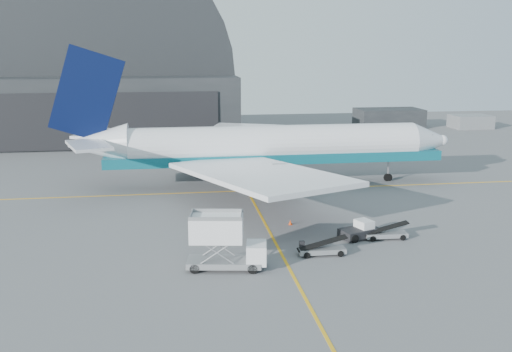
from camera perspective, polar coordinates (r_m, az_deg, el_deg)
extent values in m
plane|color=#565659|center=(50.41, 2.13, -7.01)|extent=(200.00, 200.00, 0.00)
cube|color=gold|center=(69.33, -0.86, -1.48)|extent=(80.00, 0.25, 0.02)
cube|color=gold|center=(48.56, 2.56, -7.79)|extent=(0.25, 40.00, 0.02)
cube|color=black|center=(112.97, -15.16, 6.68)|extent=(50.00, 28.00, 12.00)
cube|color=black|center=(99.17, -16.04, 5.27)|extent=(42.00, 0.40, 9.50)
cube|color=black|center=(128.64, 13.08, 4.79)|extent=(14.00, 8.00, 4.00)
cube|color=gray|center=(132.26, 20.61, 4.51)|extent=(8.00, 6.00, 2.80)
cylinder|color=white|center=(71.35, 1.94, 3.18)|extent=(35.96, 4.79, 4.79)
cone|color=white|center=(77.50, 16.82, 3.40)|extent=(4.40, 4.79, 4.79)
sphere|color=white|center=(78.36, 18.14, 3.41)|extent=(1.40, 1.40, 1.40)
cone|color=white|center=(70.69, -15.47, 3.12)|extent=(6.99, 4.79, 4.79)
cube|color=black|center=(76.91, 16.03, 3.84)|extent=(2.60, 2.20, 0.70)
cube|color=#0C5967|center=(71.62, 1.94, 1.95)|extent=(41.95, 4.84, 1.20)
cube|color=white|center=(59.28, 0.20, 0.23)|extent=(18.42, 24.49, 1.46)
cube|color=white|center=(82.67, -2.28, 3.79)|extent=(18.42, 24.49, 1.46)
cube|color=white|center=(66.26, -16.39, 2.98)|extent=(6.12, 8.36, 0.35)
cube|color=white|center=(75.07, -15.48, 4.12)|extent=(6.12, 8.36, 0.35)
cube|color=#060F32|center=(70.13, -16.58, 7.84)|extent=(9.26, 0.50, 11.51)
cylinder|color=gray|center=(63.97, 2.32, -0.31)|extent=(5.19, 2.70, 2.70)
cylinder|color=gray|center=(79.40, 0.19, 2.26)|extent=(5.19, 2.70, 2.70)
cylinder|color=#A5A5AA|center=(76.14, 13.09, 0.55)|extent=(0.28, 0.28, 2.80)
cylinder|color=black|center=(76.34, 13.05, -0.15)|extent=(1.10, 0.35, 1.10)
cylinder|color=black|center=(68.87, 0.75, -1.11)|extent=(1.30, 0.45, 1.30)
cylinder|color=black|center=(75.02, -0.02, 0.04)|extent=(1.30, 0.45, 1.30)
cube|color=gray|center=(45.39, -3.18, -8.59)|extent=(6.11, 3.20, 0.49)
cube|color=silver|center=(45.02, 0.04, -7.69)|extent=(1.88, 2.44, 1.55)
cube|color=black|center=(44.94, 0.98, -7.40)|extent=(0.36, 1.83, 0.87)
cube|color=silver|center=(44.50, -3.97, -5.26)|extent=(4.40, 3.02, 1.94)
cylinder|color=black|center=(44.41, -0.35, -9.26)|extent=(0.81, 0.41, 0.78)
cylinder|color=black|center=(46.30, -0.31, -8.32)|extent=(0.81, 0.41, 0.78)
cylinder|color=black|center=(44.70, -6.15, -9.19)|extent=(0.81, 0.41, 0.78)
cylinder|color=black|center=(46.58, -5.87, -8.26)|extent=(0.81, 0.41, 0.78)
cube|color=black|center=(53.19, 10.28, -5.59)|extent=(4.00, 3.05, 0.80)
cube|color=silver|center=(53.30, 10.76, -4.77)|extent=(1.71, 1.93, 0.80)
cylinder|color=black|center=(53.35, 11.92, -5.76)|extent=(0.86, 0.56, 0.80)
cylinder|color=black|center=(54.64, 10.72, -5.26)|extent=(0.86, 0.56, 0.80)
cylinder|color=black|center=(51.84, 9.80, -6.21)|extent=(0.86, 0.56, 0.80)
cylinder|color=black|center=(53.17, 8.62, -5.69)|extent=(0.86, 0.56, 0.80)
cube|color=gray|center=(48.50, 6.61, -7.39)|extent=(3.94, 1.38, 0.40)
cube|color=black|center=(48.29, 6.62, -6.70)|extent=(4.20, 0.93, 1.14)
cube|color=black|center=(48.44, 4.62, -6.81)|extent=(0.45, 0.36, 0.54)
cylinder|color=black|center=(48.35, 8.44, -7.68)|extent=(0.54, 0.23, 0.54)
cylinder|color=black|center=(49.48, 8.04, -7.19)|extent=(0.54, 0.23, 0.54)
cylinder|color=black|center=(47.66, 5.11, -7.90)|extent=(0.54, 0.23, 0.54)
cylinder|color=black|center=(48.80, 4.78, -7.39)|extent=(0.54, 0.23, 0.54)
cube|color=gray|center=(53.43, 12.83, -5.73)|extent=(3.88, 1.42, 0.39)
cube|color=black|center=(53.24, 12.86, -5.11)|extent=(4.12, 0.99, 1.12)
cube|color=black|center=(53.23, 11.08, -5.22)|extent=(0.45, 0.36, 0.52)
cylinder|color=black|center=(53.41, 14.47, -5.98)|extent=(0.53, 0.23, 0.52)
cylinder|color=black|center=(54.49, 14.01, -5.57)|extent=(0.53, 0.23, 0.52)
cylinder|color=black|center=(52.48, 11.60, -6.16)|extent=(0.53, 0.23, 0.52)
cylinder|color=black|center=(53.58, 11.19, -5.75)|extent=(0.53, 0.23, 0.52)
cube|color=#E03A07|center=(56.35, 3.45, -4.86)|extent=(0.34, 0.34, 0.03)
cone|color=#E03A07|center=(56.28, 3.45, -4.64)|extent=(0.34, 0.34, 0.49)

